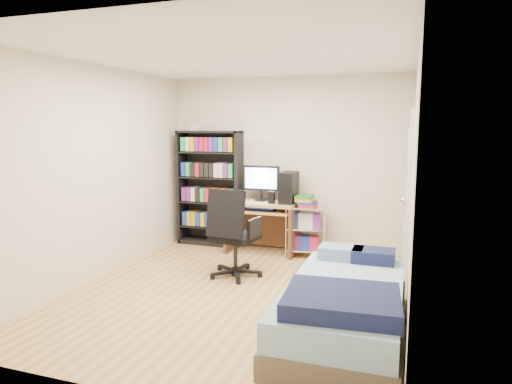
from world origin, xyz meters
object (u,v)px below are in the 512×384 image
(office_chair, at_px, (233,249))
(bed, at_px, (345,306))
(media_shelf, at_px, (210,187))
(computer_desk, at_px, (270,206))

(office_chair, distance_m, bed, 1.85)
(bed, bearing_deg, office_chair, 142.84)
(media_shelf, distance_m, office_chair, 1.71)
(media_shelf, distance_m, computer_desk, 1.03)
(media_shelf, bearing_deg, bed, -45.94)
(computer_desk, distance_m, office_chair, 1.23)
(media_shelf, bearing_deg, computer_desk, -9.10)
(office_chair, bearing_deg, bed, -28.47)
(office_chair, xyz_separation_m, bed, (1.47, -1.11, -0.09))
(computer_desk, bearing_deg, media_shelf, 170.90)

